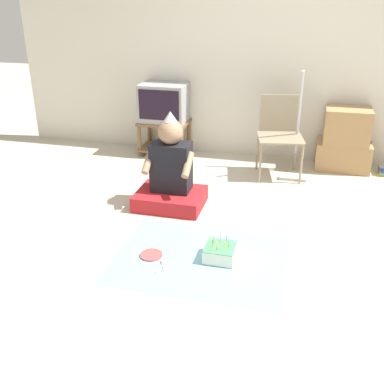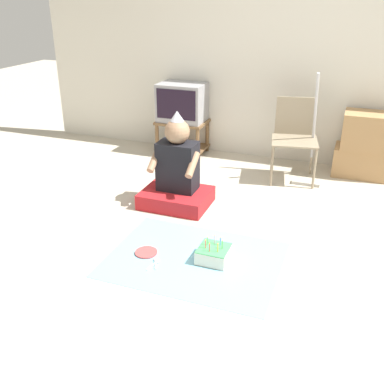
{
  "view_description": "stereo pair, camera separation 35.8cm",
  "coord_description": "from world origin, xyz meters",
  "px_view_note": "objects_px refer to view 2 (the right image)",
  "views": [
    {
      "loc": [
        0.26,
        -2.98,
        1.83
      ],
      "look_at": [
        -0.55,
        0.19,
        0.35
      ],
      "focal_mm": 42.0,
      "sensor_mm": 36.0,
      "label": 1
    },
    {
      "loc": [
        0.6,
        -2.87,
        1.83
      ],
      "look_at": [
        -0.55,
        0.19,
        0.35
      ],
      "focal_mm": 42.0,
      "sensor_mm": 36.0,
      "label": 2
    }
  ],
  "objects_px": {
    "cardboard_box_stack": "(364,146)",
    "folding_chair": "(295,133)",
    "person_seated": "(177,176)",
    "tv": "(182,102)",
    "birthday_cake": "(214,254)",
    "paper_plate": "(146,252)",
    "dust_mop": "(310,152)"
  },
  "relations": [
    {
      "from": "birthday_cake",
      "to": "tv",
      "type": "bearing_deg",
      "value": 117.08
    },
    {
      "from": "folding_chair",
      "to": "cardboard_box_stack",
      "type": "bearing_deg",
      "value": 23.63
    },
    {
      "from": "tv",
      "to": "dust_mop",
      "type": "relative_size",
      "value": 0.47
    },
    {
      "from": "paper_plate",
      "to": "folding_chair",
      "type": "bearing_deg",
      "value": 68.18
    },
    {
      "from": "folding_chair",
      "to": "paper_plate",
      "type": "distance_m",
      "value": 2.13
    },
    {
      "from": "tv",
      "to": "dust_mop",
      "type": "distance_m",
      "value": 1.62
    },
    {
      "from": "folding_chair",
      "to": "birthday_cake",
      "type": "distance_m",
      "value": 1.91
    },
    {
      "from": "dust_mop",
      "to": "folding_chair",
      "type": "bearing_deg",
      "value": 162.63
    },
    {
      "from": "tv",
      "to": "birthday_cake",
      "type": "height_order",
      "value": "tv"
    },
    {
      "from": "tv",
      "to": "folding_chair",
      "type": "xyz_separation_m",
      "value": [
        1.37,
        -0.31,
        -0.14
      ]
    },
    {
      "from": "tv",
      "to": "birthday_cake",
      "type": "relative_size",
      "value": 2.38
    },
    {
      "from": "tv",
      "to": "folding_chair",
      "type": "bearing_deg",
      "value": -12.95
    },
    {
      "from": "dust_mop",
      "to": "birthday_cake",
      "type": "height_order",
      "value": "dust_mop"
    },
    {
      "from": "tv",
      "to": "person_seated",
      "type": "distance_m",
      "value": 1.48
    },
    {
      "from": "folding_chair",
      "to": "cardboard_box_stack",
      "type": "distance_m",
      "value": 0.77
    },
    {
      "from": "cardboard_box_stack",
      "to": "paper_plate",
      "type": "xyz_separation_m",
      "value": [
        -1.46,
        -2.23,
        -0.32
      ]
    },
    {
      "from": "cardboard_box_stack",
      "to": "tv",
      "type": "bearing_deg",
      "value": 179.64
    },
    {
      "from": "dust_mop",
      "to": "person_seated",
      "type": "height_order",
      "value": "dust_mop"
    },
    {
      "from": "cardboard_box_stack",
      "to": "birthday_cake",
      "type": "height_order",
      "value": "cardboard_box_stack"
    },
    {
      "from": "dust_mop",
      "to": "paper_plate",
      "type": "bearing_deg",
      "value": -116.99
    },
    {
      "from": "tv",
      "to": "dust_mop",
      "type": "xyz_separation_m",
      "value": [
        1.55,
        -0.37,
        -0.3
      ]
    },
    {
      "from": "person_seated",
      "to": "folding_chair",
      "type": "bearing_deg",
      "value": 49.68
    },
    {
      "from": "cardboard_box_stack",
      "to": "paper_plate",
      "type": "height_order",
      "value": "cardboard_box_stack"
    },
    {
      "from": "folding_chair",
      "to": "dust_mop",
      "type": "height_order",
      "value": "dust_mop"
    },
    {
      "from": "person_seated",
      "to": "birthday_cake",
      "type": "relative_size",
      "value": 3.92
    },
    {
      "from": "tv",
      "to": "person_seated",
      "type": "bearing_deg",
      "value": -70.34
    },
    {
      "from": "tv",
      "to": "cardboard_box_stack",
      "type": "bearing_deg",
      "value": -0.36
    },
    {
      "from": "tv",
      "to": "birthday_cake",
      "type": "distance_m",
      "value": 2.49
    },
    {
      "from": "dust_mop",
      "to": "birthday_cake",
      "type": "bearing_deg",
      "value": -104.0
    },
    {
      "from": "tv",
      "to": "paper_plate",
      "type": "distance_m",
      "value": 2.4
    },
    {
      "from": "cardboard_box_stack",
      "to": "folding_chair",
      "type": "bearing_deg",
      "value": -156.37
    },
    {
      "from": "tv",
      "to": "folding_chair",
      "type": "height_order",
      "value": "tv"
    }
  ]
}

